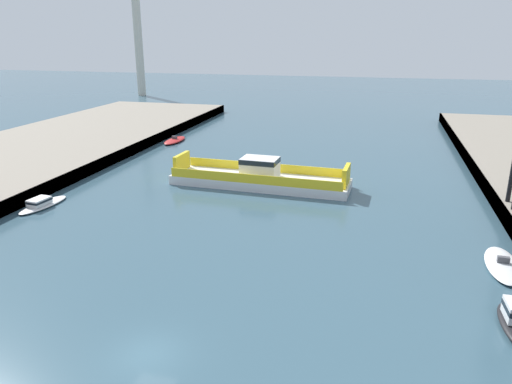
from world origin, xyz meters
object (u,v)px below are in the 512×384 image
Objects in this scene: moored_boat_near_left at (175,140)px; moored_boat_mid_right at (503,265)px; chain_ferry at (260,177)px; moored_boat_mid_left at (42,203)px; smokestack_distant_a at (138,35)px.

moored_boat_mid_right is at bearing -40.15° from moored_boat_near_left.
moored_boat_mid_left is at bearing -147.56° from chain_ferry.
chain_ferry reaches higher than moored_boat_mid_left.
smokestack_distant_a is at bearing 125.21° from chain_ferry.
chain_ferry is at bearing -45.95° from moored_boat_near_left.
smokestack_distant_a is (-36.49, 94.97, 17.36)m from moored_boat_mid_left.
moored_boat_near_left is (-20.59, 21.28, -0.80)m from chain_ferry.
smokestack_distant_a is at bearing 111.02° from moored_boat_mid_left.
moored_boat_mid_left is at bearing -68.98° from smokestack_distant_a.
smokestack_distant_a is (-81.81, 98.12, 17.53)m from moored_boat_mid_right.
moored_boat_near_left reaches higher than moored_boat_mid_right.
moored_boat_mid_right is 0.22× the size of smokestack_distant_a.
moored_boat_near_left is at bearing -58.49° from smokestack_distant_a.
chain_ferry is 101.22m from smokestack_distant_a.
moored_boat_near_left is 0.95× the size of moored_boat_mid_right.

